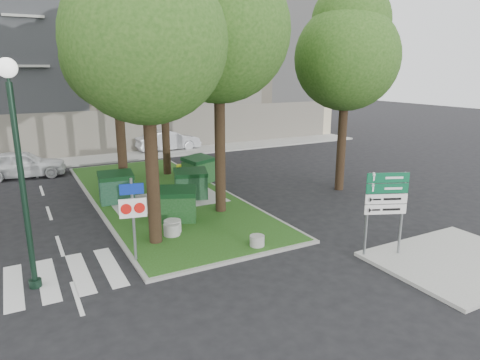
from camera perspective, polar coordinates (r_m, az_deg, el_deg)
ground at (r=13.87m, az=-1.89°, el=-11.02°), size 120.00×120.00×0.00m
median_island at (r=21.00m, az=-10.46°, el=-2.10°), size 6.00×16.00×0.12m
median_kerb at (r=21.00m, az=-10.46°, el=-2.13°), size 6.30×16.30×0.10m
sidewalk_corner at (r=15.48m, az=27.02°, el=-9.63°), size 5.00×4.00×0.12m
building_sidewalk at (r=30.80m, az=-17.47°, el=2.76°), size 42.00×3.00×0.12m
zebra_crossing at (r=14.16m, az=-18.73°, el=-11.24°), size 5.00×3.00×0.01m
apartment_building at (r=37.68m, az=-20.77°, el=16.69°), size 41.00×12.00×16.00m
tree_median_near_left at (r=14.45m, az=-12.33°, el=19.53°), size 5.20×5.20×10.53m
tree_median_near_right at (r=17.64m, az=-2.71°, el=21.04°), size 5.60×5.60×11.46m
tree_median_mid at (r=20.82m, az=-16.17°, el=16.73°), size 4.80×4.80×9.99m
tree_median_far at (r=24.67m, az=-10.33°, el=19.74°), size 5.80×5.80×11.93m
tree_street_right at (r=21.91m, az=14.19°, el=16.72°), size 5.00×5.00×10.06m
dumpster_a at (r=20.15m, az=-16.16°, el=-0.97°), size 1.62×1.22×1.41m
dumpster_b at (r=17.21m, az=-8.28°, el=-3.25°), size 1.75×1.52×1.36m
dumpster_c at (r=20.07m, az=-6.58°, el=-0.56°), size 1.72×1.41×1.40m
dumpster_d at (r=22.77m, az=-5.55°, el=1.35°), size 1.88×1.64×1.46m
bollard_left at (r=15.86m, az=-9.07°, el=-6.51°), size 0.60×0.60×0.43m
bollard_right at (r=14.78m, az=2.29°, el=-8.08°), size 0.51×0.51×0.36m
bollard_mid at (r=16.13m, az=-8.97°, el=-6.10°), size 0.64×0.64×0.45m
litter_bin at (r=24.15m, az=-7.99°, el=1.20°), size 0.41×0.41×0.71m
street_lamp at (r=12.58m, az=-27.51°, el=3.57°), size 0.50×0.50×6.27m
traffic_sign_pole at (r=13.64m, az=-14.10°, el=-3.82°), size 0.83×0.21×2.79m
directional_sign at (r=14.36m, az=18.86°, el=-2.62°), size 1.27×0.58×2.74m
car_white at (r=27.22m, az=-27.03°, el=1.90°), size 4.74×2.28×1.56m
car_silver at (r=32.84m, az=-9.60°, el=5.23°), size 4.89×1.90×1.59m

